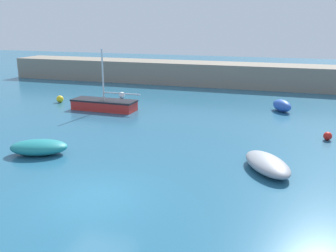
# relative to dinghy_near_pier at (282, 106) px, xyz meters

# --- Properties ---
(ground_plane) EXTENTS (120.00, 120.00, 0.20)m
(ground_plane) POSITION_rel_dinghy_near_pier_xyz_m (-6.00, -16.36, -0.51)
(ground_plane) COLOR #235B7A
(harbor_breakwater) EXTENTS (47.11, 3.99, 2.22)m
(harbor_breakwater) POSITION_rel_dinghy_near_pier_xyz_m (-6.00, 10.09, 0.70)
(harbor_breakwater) COLOR gray
(harbor_breakwater) RESTS_ON ground_plane
(dinghy_near_pier) EXTENTS (1.81, 2.10, 0.83)m
(dinghy_near_pier) POSITION_rel_dinghy_near_pier_xyz_m (0.00, 0.00, 0.00)
(dinghy_near_pier) COLOR #2D56B7
(dinghy_near_pier) RESTS_ON ground_plane
(rowboat_white_midwater) EXTENTS (2.82, 3.43, 0.62)m
(rowboat_white_midwater) POSITION_rel_dinghy_near_pier_xyz_m (-0.19, -11.84, -0.11)
(rowboat_white_midwater) COLOR gray
(rowboat_white_midwater) RESTS_ON ground_plane
(open_tender_yellow) EXTENTS (3.08, 2.35, 0.72)m
(open_tender_yellow) POSITION_rel_dinghy_near_pier_xyz_m (-10.81, -13.18, -0.06)
(open_tender_yellow) COLOR teal
(open_tender_yellow) RESTS_ON ground_plane
(sailboat_short_mast) EXTENTS (5.26, 1.66, 4.40)m
(sailboat_short_mast) POSITION_rel_dinghy_near_pier_xyz_m (-12.30, -3.66, -0.00)
(sailboat_short_mast) COLOR red
(sailboat_short_mast) RESTS_ON ground_plane
(mooring_buoy_yellow) EXTENTS (0.56, 0.56, 0.56)m
(mooring_buoy_yellow) POSITION_rel_dinghy_near_pier_xyz_m (-16.91, -2.38, -0.14)
(mooring_buoy_yellow) COLOR yellow
(mooring_buoy_yellow) RESTS_ON ground_plane
(mooring_buoy_white) EXTENTS (0.53, 0.53, 0.53)m
(mooring_buoy_white) POSITION_rel_dinghy_near_pier_xyz_m (-12.97, 0.74, -0.15)
(mooring_buoy_white) COLOR white
(mooring_buoy_white) RESTS_ON ground_plane
(mooring_buoy_red) EXTENTS (0.46, 0.46, 0.46)m
(mooring_buoy_red) POSITION_rel_dinghy_near_pier_xyz_m (2.61, -6.35, -0.18)
(mooring_buoy_red) COLOR red
(mooring_buoy_red) RESTS_ON ground_plane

